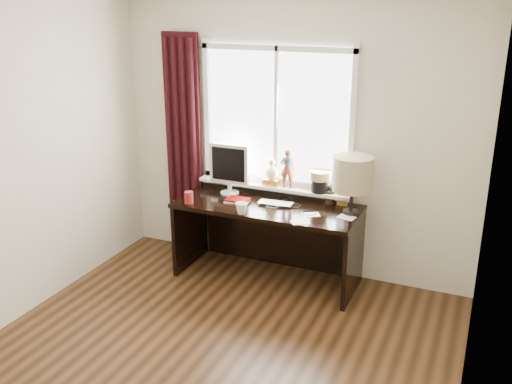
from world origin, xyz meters
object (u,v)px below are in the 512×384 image
at_px(laptop, 276,204).
at_px(desk, 271,225).
at_px(table_lamp, 353,174).
at_px(monitor, 229,166).
at_px(red_cup, 189,197).
at_px(mug, 241,208).

distance_m(laptop, desk, 0.28).
xyz_separation_m(desk, table_lamp, (0.76, -0.02, 0.61)).
relative_size(laptop, desk, 0.19).
bearing_deg(laptop, desk, 132.80).
distance_m(monitor, table_lamp, 1.22).
distance_m(desk, monitor, 0.69).
bearing_deg(red_cup, monitor, 59.73).
relative_size(laptop, monitor, 0.65).
relative_size(mug, table_lamp, 0.21).
distance_m(mug, monitor, 0.60).
bearing_deg(laptop, monitor, 163.58).
height_order(mug, table_lamp, table_lamp).
bearing_deg(table_lamp, desk, 178.82).
bearing_deg(monitor, desk, -5.91).
bearing_deg(mug, red_cup, 174.70).
distance_m(red_cup, monitor, 0.51).
bearing_deg(mug, laptop, 58.44).
distance_m(red_cup, desk, 0.82).
height_order(laptop, red_cup, red_cup).
relative_size(desk, table_lamp, 3.27).
bearing_deg(laptop, red_cup, -164.02).
bearing_deg(desk, mug, -107.48).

